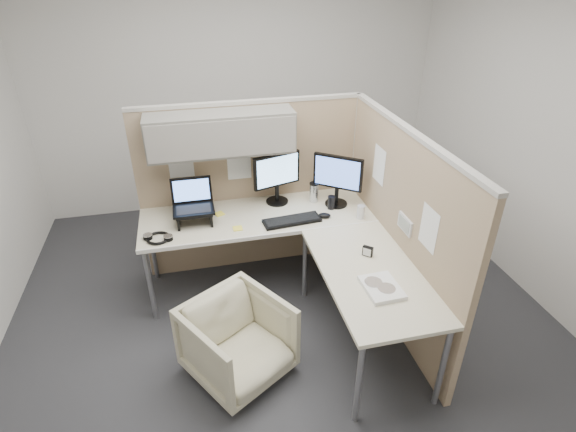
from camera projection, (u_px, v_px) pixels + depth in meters
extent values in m
plane|color=#2B2C2F|center=(283.00, 318.00, 3.81)|extent=(4.50, 4.50, 0.00)
cube|color=tan|center=(251.00, 189.00, 4.16)|extent=(2.00, 0.05, 1.60)
cube|color=#A8A399|center=(247.00, 102.00, 3.75)|extent=(2.00, 0.06, 0.03)
cube|color=slate|center=(221.00, 132.00, 3.67)|extent=(1.20, 0.34, 0.34)
cube|color=gray|center=(223.00, 140.00, 3.53)|extent=(1.18, 0.01, 0.30)
plane|color=white|center=(181.00, 161.00, 3.84)|extent=(0.26, 0.00, 0.26)
plane|color=white|center=(239.00, 163.00, 3.98)|extent=(0.26, 0.00, 0.26)
cube|color=tan|center=(398.00, 232.00, 3.51)|extent=(0.05, 2.00, 1.60)
cube|color=#A8A399|center=(412.00, 132.00, 3.11)|extent=(0.06, 2.00, 0.03)
cube|color=#A8A399|center=(353.00, 179.00, 4.36)|extent=(0.06, 0.06, 1.60)
cube|color=silver|center=(406.00, 224.00, 3.30)|extent=(0.02, 0.20, 0.12)
cube|color=gray|center=(404.00, 224.00, 3.30)|extent=(0.00, 0.16, 0.09)
plane|color=white|center=(379.00, 165.00, 3.64)|extent=(0.00, 0.26, 0.26)
plane|color=white|center=(429.00, 228.00, 2.98)|extent=(0.00, 0.26, 0.26)
cube|color=beige|center=(258.00, 216.00, 3.89)|extent=(2.00, 0.68, 0.03)
cube|color=beige|center=(370.00, 273.00, 3.19)|extent=(0.68, 1.30, 0.03)
cube|color=white|center=(265.00, 236.00, 3.61)|extent=(2.00, 0.02, 0.03)
cylinder|color=gray|center=(150.00, 285.00, 3.64)|extent=(0.04, 0.04, 0.70)
cylinder|color=gray|center=(152.00, 247.00, 4.13)|extent=(0.04, 0.04, 0.70)
cylinder|color=gray|center=(359.00, 383.00, 2.80)|extent=(0.04, 0.04, 0.70)
cylinder|color=gray|center=(443.00, 367.00, 2.92)|extent=(0.04, 0.04, 0.70)
cylinder|color=gray|center=(305.00, 264.00, 3.90)|extent=(0.04, 0.04, 0.70)
imported|color=beige|center=(238.00, 338.00, 3.17)|extent=(0.86, 0.85, 0.66)
cylinder|color=black|center=(277.00, 201.00, 4.08)|extent=(0.20, 0.20, 0.02)
cylinder|color=black|center=(277.00, 193.00, 4.04)|extent=(0.04, 0.04, 0.15)
cube|color=black|center=(277.00, 170.00, 3.93)|extent=(0.43, 0.16, 0.30)
cube|color=#8CC0F1|center=(278.00, 171.00, 3.92)|extent=(0.38, 0.12, 0.26)
cylinder|color=black|center=(336.00, 203.00, 4.05)|extent=(0.20, 0.20, 0.02)
cylinder|color=black|center=(336.00, 195.00, 4.00)|extent=(0.04, 0.04, 0.15)
cube|color=black|center=(338.00, 172.00, 3.89)|extent=(0.37, 0.30, 0.30)
cube|color=#5A85F5|center=(337.00, 173.00, 3.88)|extent=(0.32, 0.25, 0.26)
cube|color=black|center=(194.00, 211.00, 3.71)|extent=(0.30, 0.24, 0.01)
cube|color=black|center=(178.00, 219.00, 3.71)|extent=(0.02, 0.22, 0.12)
cube|color=black|center=(211.00, 215.00, 3.76)|extent=(0.02, 0.22, 0.12)
cube|color=black|center=(194.00, 210.00, 3.70)|extent=(0.34, 0.24, 0.02)
cube|color=black|center=(191.00, 190.00, 3.76)|extent=(0.34, 0.06, 0.22)
cube|color=#598CF2|center=(191.00, 190.00, 3.76)|extent=(0.30, 0.04, 0.18)
cube|color=black|center=(292.00, 221.00, 3.77)|extent=(0.50, 0.21, 0.02)
ellipsoid|color=black|center=(324.00, 215.00, 3.83)|extent=(0.12, 0.10, 0.04)
cylinder|color=silver|center=(314.00, 193.00, 4.06)|extent=(0.08, 0.08, 0.17)
cylinder|color=black|center=(314.00, 184.00, 4.02)|extent=(0.09, 0.09, 0.01)
cylinder|color=silver|center=(361.00, 212.00, 3.80)|extent=(0.07, 0.07, 0.12)
cylinder|color=black|center=(331.00, 202.00, 3.95)|extent=(0.07, 0.07, 0.12)
cube|color=#FBEB42|center=(238.00, 228.00, 3.68)|extent=(0.08, 0.08, 0.01)
cube|color=#FBEB42|center=(219.00, 214.00, 3.89)|extent=(0.10, 0.10, 0.01)
torus|color=black|center=(158.00, 238.00, 3.53)|extent=(0.24, 0.24, 0.02)
cylinder|color=black|center=(148.00, 237.00, 3.54)|extent=(0.07, 0.07, 0.03)
cylinder|color=black|center=(168.00, 238.00, 3.52)|extent=(0.07, 0.07, 0.03)
cube|color=white|center=(382.00, 288.00, 3.00)|extent=(0.24, 0.30, 0.03)
cylinder|color=silver|center=(387.00, 288.00, 2.97)|extent=(0.12, 0.12, 0.00)
cylinder|color=silver|center=(373.00, 282.00, 3.02)|extent=(0.12, 0.12, 0.00)
cube|color=black|center=(368.00, 251.00, 3.33)|extent=(0.08, 0.07, 0.08)
cube|color=white|center=(367.00, 252.00, 3.32)|extent=(0.05, 0.04, 0.06)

